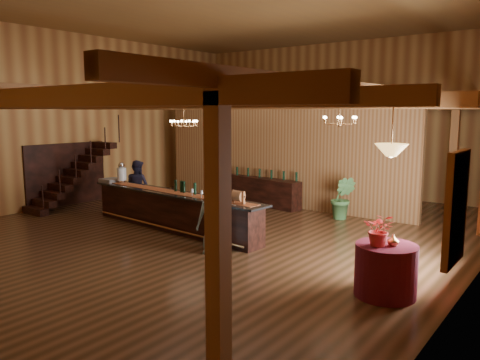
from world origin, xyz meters
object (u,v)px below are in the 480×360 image
Objects in this scene: beverage_dispenser at (122,173)px; raffle_drum at (238,196)px; bartender at (214,200)px; staff_second at (138,187)px; chandelier_right at (340,120)px; chandelier_left at (184,123)px; tasting_bar at (173,211)px; round_table at (386,270)px; floor_plant at (343,198)px; backbar_shelf at (259,191)px; guest at (214,217)px; pendant_lamp at (391,150)px.

beverage_dispenser is 4.54m from raffle_drum.
bartender is 3.06m from staff_second.
staff_second is (-6.09, -0.74, -2.02)m from chandelier_right.
chandelier_left and chandelier_right have the same top height.
chandelier_left reaches higher than tasting_bar.
chandelier_left reaches higher than round_table.
bartender is at bearing -126.22° from floor_plant.
raffle_drum is at bearing 163.83° from bartender.
backbar_shelf is 5.24m from chandelier_right.
round_table is (6.03, -5.06, -0.01)m from backbar_shelf.
staff_second is at bearing 167.53° from round_table.
tasting_bar reaches higher than round_table.
beverage_dispenser is 6.30m from floor_plant.
bartender is 0.99× the size of guest.
pendant_lamp is at bearing 177.06° from bartender.
guest reaches higher than floor_plant.
tasting_bar is 2.37m from raffle_drum.
pendant_lamp reaches higher than backbar_shelf.
backbar_shelf is at bearing -59.47° from bartender.
bartender is at bearing 161.60° from pendant_lamp.
backbar_shelf is 3.12m from floor_plant.
pendant_lamp is 0.59× the size of bartender.
staff_second is (-1.08, -0.89, -1.88)m from chandelier_left.
tasting_bar is 3.80× the size of guest.
guest is at bearing 178.03° from pendant_lamp.
floor_plant is (0.84, 4.56, -0.16)m from guest.
floor_plant is at bearing 122.08° from pendant_lamp.
pendant_lamp is (5.91, -1.00, 1.91)m from tasting_bar.
beverage_dispenser is at bearing -109.61° from backbar_shelf.
round_table is at bearing 180.00° from pendant_lamp.
guest is at bearing -124.92° from chandelier_right.
floor_plant reaches higher than round_table.
tasting_bar is at bearing 139.62° from guest.
staff_second is 1.30× the size of floor_plant.
staff_second is (-2.15, -3.25, 0.35)m from backbar_shelf.
floor_plant is (2.97, 3.69, 0.11)m from tasting_bar.
backbar_shelf is 3.42m from chandelier_left.
raffle_drum is 4.67m from staff_second.
chandelier_left is at bearing -154.36° from floor_plant.
raffle_drum is 0.34× the size of round_table.
bartender reaches higher than backbar_shelf.
bartender is 3.70m from floor_plant.
tasting_bar is at bearing 156.84° from staff_second.
raffle_drum is at bearing 59.84° from guest.
round_table is 4.07m from chandelier_right.
round_table is 0.64× the size of guest.
beverage_dispenser is 3.11m from bartender.
tasting_bar is 4.72m from chandelier_right.
beverage_dispenser is at bearing 88.41° from staff_second.
tasting_bar is at bearing -5.40° from beverage_dispenser.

